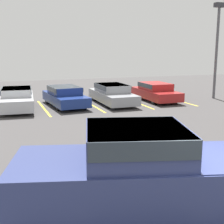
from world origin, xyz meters
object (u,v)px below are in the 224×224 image
object	(u,v)px
parked_sedan_a	(17,98)
light_post	(217,41)
pickup_truck	(150,171)
parked_sedan_c	(112,93)
parked_sedan_b	(65,96)
parked_sedan_d	(156,91)

from	to	relation	value
parked_sedan_a	light_post	world-z (taller)	light_post
pickup_truck	parked_sedan_a	distance (m)	13.14
parked_sedan_c	light_post	distance (m)	8.18
pickup_truck	light_post	distance (m)	17.22
pickup_truck	parked_sedan_b	world-z (taller)	pickup_truck
pickup_truck	parked_sedan_c	distance (m)	13.57
pickup_truck	parked_sedan_b	bearing A→B (deg)	101.70
pickup_truck	parked_sedan_a	size ratio (longest dim) A/B	1.29
parked_sedan_a	parked_sedan_d	bearing A→B (deg)	95.29
parked_sedan_b	parked_sedan_d	world-z (taller)	parked_sedan_b
parked_sedan_b	light_post	bearing A→B (deg)	82.07
parked_sedan_a	parked_sedan_d	xyz separation A→B (m)	(8.95, 0.06, -0.02)
parked_sedan_d	pickup_truck	bearing A→B (deg)	-27.51
parked_sedan_b	light_post	size ratio (longest dim) A/B	0.70
parked_sedan_c	parked_sedan_d	world-z (taller)	parked_sedan_c
pickup_truck	parked_sedan_a	world-z (taller)	pickup_truck
parked_sedan_c	parked_sedan_d	xyz separation A→B (m)	(3.13, 0.08, -0.02)
parked_sedan_a	light_post	bearing A→B (deg)	92.91
light_post	parked_sedan_a	bearing A→B (deg)	177.98
parked_sedan_c	parked_sedan_d	distance (m)	3.13
parked_sedan_a	parked_sedan_c	xyz separation A→B (m)	(5.82, -0.02, 0.00)
parked_sedan_c	light_post	xyz separation A→B (m)	(7.47, -0.45, 3.30)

